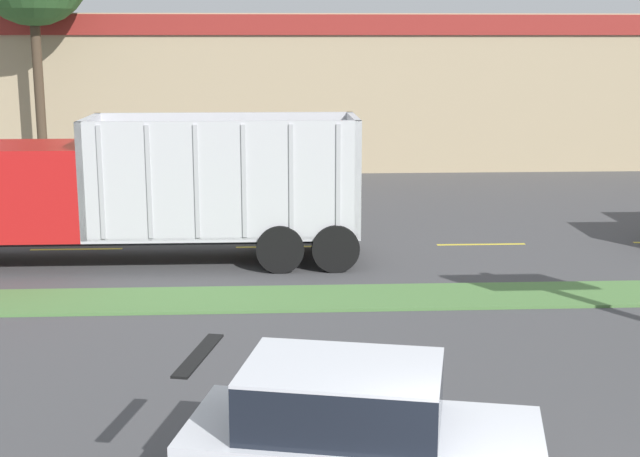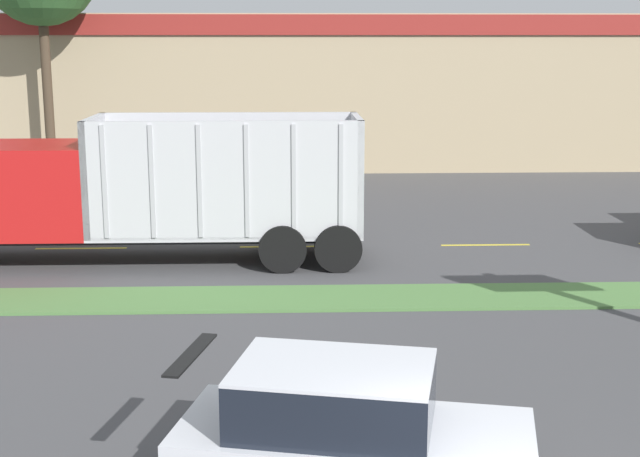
% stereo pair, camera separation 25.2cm
% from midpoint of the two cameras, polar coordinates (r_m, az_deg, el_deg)
% --- Properties ---
extents(grass_verge, '(120.00, 1.85, 0.06)m').
position_cam_midpoint_polar(grass_verge, '(19.14, 4.60, -4.42)').
color(grass_verge, '#517F42').
rests_on(grass_verge, ground_plane).
extents(centre_line_3, '(2.40, 0.14, 0.01)m').
position_cam_midpoint_polar(centre_line_3, '(24.38, -14.76, -1.23)').
color(centre_line_3, yellow).
rests_on(centre_line_3, ground_plane).
extents(centre_line_4, '(2.40, 0.14, 0.01)m').
position_cam_midpoint_polar(centre_line_4, '(23.78, -1.96, -1.16)').
color(centre_line_4, yellow).
rests_on(centre_line_4, ground_plane).
extents(centre_line_5, '(2.40, 0.14, 0.01)m').
position_cam_midpoint_polar(centre_line_5, '(24.39, 10.83, -1.04)').
color(centre_line_5, yellow).
rests_on(centre_line_5, ground_plane).
extents(dump_truck_lead, '(11.65, 2.80, 3.59)m').
position_cam_midpoint_polar(dump_truck_lead, '(22.60, -14.37, 1.97)').
color(dump_truck_lead, black).
rests_on(dump_truck_lead, ground_plane).
extents(rally_car, '(4.52, 2.75, 1.74)m').
position_cam_midpoint_polar(rally_car, '(10.86, 2.44, -12.97)').
color(rally_car, silver).
rests_on(rally_car, ground_plane).
extents(store_building_backdrop, '(38.36, 12.10, 6.42)m').
position_cam_midpoint_polar(store_building_backdrop, '(42.32, 2.34, 9.06)').
color(store_building_backdrop, tan).
rests_on(store_building_backdrop, ground_plane).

